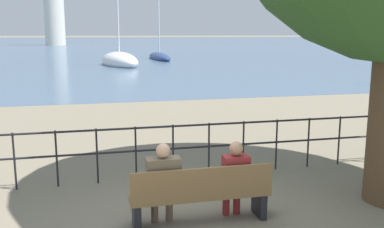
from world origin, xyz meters
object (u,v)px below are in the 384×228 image
(sailboat_0, at_px, (159,56))
(sailboat_1, at_px, (119,61))
(seated_person_left, at_px, (163,181))
(seated_person_right, at_px, (235,176))
(harbor_lighthouse, at_px, (53,0))
(park_bench, at_px, (201,195))

(sailboat_0, bearing_deg, sailboat_1, -120.88)
(seated_person_left, relative_size, sailboat_1, 0.13)
(seated_person_right, height_order, harbor_lighthouse, harbor_lighthouse)
(seated_person_left, height_order, sailboat_0, sailboat_0)
(seated_person_right, bearing_deg, seated_person_left, -179.75)
(sailboat_1, distance_m, harbor_lighthouse, 70.34)
(park_bench, xyz_separation_m, sailboat_0, (5.96, 40.62, -0.14))
(harbor_lighthouse, bearing_deg, seated_person_left, -85.27)
(park_bench, bearing_deg, seated_person_left, 171.95)
(sailboat_1, bearing_deg, seated_person_left, -106.99)
(seated_person_left, height_order, seated_person_right, seated_person_left)
(sailboat_1, relative_size, harbor_lighthouse, 0.44)
(seated_person_left, xyz_separation_m, seated_person_right, (1.09, 0.00, -0.02))
(park_bench, height_order, sailboat_0, sailboat_0)
(seated_person_left, xyz_separation_m, harbor_lighthouse, (-8.35, 100.85, 9.71))
(sailboat_0, height_order, harbor_lighthouse, harbor_lighthouse)
(park_bench, relative_size, seated_person_left, 1.68)
(sailboat_1, bearing_deg, seated_person_right, -105.04)
(seated_person_right, xyz_separation_m, sailboat_0, (5.42, 40.54, -0.36))
(park_bench, xyz_separation_m, seated_person_right, (0.55, 0.08, 0.22))
(sailboat_0, height_order, sailboat_1, sailboat_0)
(sailboat_1, bearing_deg, park_bench, -106.01)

